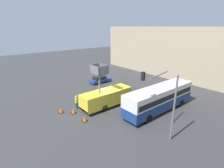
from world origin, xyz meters
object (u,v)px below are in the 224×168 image
traffic_cone_mid_road (61,110)px  parked_car_curbside (100,79)px  utility_truck (106,97)px  traffic_cone_far_side (85,119)px  city_bus (160,97)px  traffic_light_pole (163,95)px  traffic_cone_near_truck (73,111)px  road_worker_near_truck (76,102)px  road_worker_directing (131,109)px

traffic_cone_mid_road → parked_car_curbside: size_ratio=0.17×
utility_truck → parked_car_curbside: size_ratio=1.73×
traffic_cone_mid_road → traffic_cone_far_side: bearing=18.1°
city_bus → traffic_light_pole: traffic_light_pole is taller
city_bus → traffic_cone_mid_road: (-7.69, -10.34, -1.58)m
traffic_cone_near_truck → traffic_cone_mid_road: 1.66m
road_worker_near_truck → traffic_cone_far_side: (3.70, -0.92, -0.63)m
road_worker_near_truck → parked_car_curbside: road_worker_near_truck is taller
road_worker_near_truck → road_worker_directing: (6.07, 4.32, -0.09)m
parked_car_curbside → traffic_cone_far_side: bearing=-42.4°
traffic_cone_near_truck → traffic_cone_far_side: bearing=2.1°
traffic_light_pole → traffic_cone_far_side: 9.53m
traffic_cone_mid_road → parked_car_curbside: 13.42m
road_worker_directing → traffic_cone_near_truck: road_worker_directing is taller
city_bus → traffic_cone_far_side: bearing=162.6°
traffic_cone_mid_road → traffic_cone_near_truck: bearing=44.7°
traffic_light_pole → road_worker_near_truck: 12.07m
road_worker_near_truck → traffic_cone_near_truck: (1.01, -1.02, -0.61)m
city_bus → traffic_cone_far_side: 9.96m
road_worker_near_truck → traffic_cone_mid_road: bearing=-49.4°
road_worker_directing → parked_car_curbside: road_worker_directing is taller
utility_truck → parked_car_curbside: bearing=149.2°
traffic_cone_near_truck → parked_car_curbside: parked_car_curbside is taller
road_worker_directing → traffic_cone_mid_road: bearing=112.7°
road_worker_directing → traffic_cone_far_side: road_worker_directing is taller
city_bus → road_worker_directing: size_ratio=6.50×
utility_truck → traffic_cone_far_side: (1.56, -4.43, -1.17)m
traffic_cone_mid_road → traffic_cone_far_side: (3.88, 1.27, -0.02)m
traffic_cone_far_side → city_bus: bearing=67.2°
traffic_cone_near_truck → traffic_cone_far_side: 2.70m
road_worker_near_truck → parked_car_curbside: size_ratio=0.44×
traffic_cone_near_truck → traffic_cone_mid_road: traffic_cone_mid_road is taller
traffic_cone_near_truck → traffic_light_pole: bearing=25.2°
utility_truck → traffic_cone_mid_road: 6.26m
city_bus → parked_car_curbside: size_ratio=2.65×
parked_car_curbside → traffic_cone_mid_road: bearing=-57.7°
traffic_cone_near_truck → road_worker_directing: bearing=46.5°
road_worker_near_truck → parked_car_curbside: bearing=173.9°
utility_truck → city_bus: bearing=40.8°
utility_truck → road_worker_directing: utility_truck is taller
city_bus → traffic_cone_near_truck: bearing=150.0°
traffic_cone_far_side → parked_car_curbside: size_ratio=0.16×
city_bus → parked_car_curbside: (-14.85, 1.01, -1.22)m
road_worker_near_truck → traffic_cone_mid_road: 2.28m
utility_truck → city_bus: (5.37, 4.64, 0.44)m
utility_truck → road_worker_near_truck: (-2.14, -3.51, -0.53)m
utility_truck → traffic_light_pole: traffic_light_pole is taller
traffic_cone_near_truck → traffic_cone_mid_road: (-1.18, -1.17, 0.00)m
traffic_light_pole → parked_car_curbside: size_ratio=1.56×
traffic_cone_near_truck → parked_car_curbside: size_ratio=0.17×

